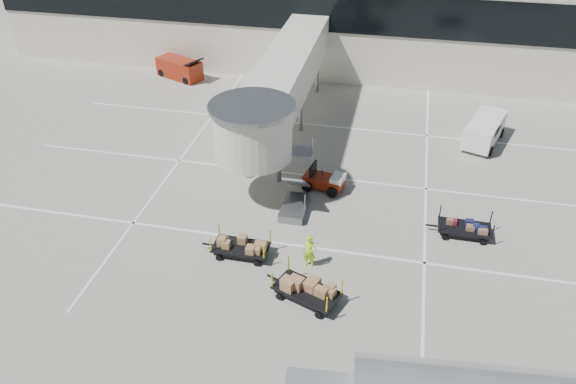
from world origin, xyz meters
name	(u,v)px	position (x,y,z in m)	size (l,w,h in m)	color
ground	(302,272)	(0.00, 0.00, 0.00)	(140.00, 140.00, 0.00)	#A7A295
lane_markings	(319,174)	(-0.67, 9.33, 0.01)	(40.00, 30.00, 0.02)	white
terminal	(362,16)	(-0.35, 29.94, 4.11)	(64.00, 12.11, 15.20)	beige
jet_bridge	(279,89)	(-3.97, 12.26, 4.28)	(5.70, 20.40, 6.03)	beige
baggage_tug	(325,181)	(-0.09, 7.72, 0.58)	(2.62, 1.95, 1.60)	maroon
suitcase_cart	(463,228)	(7.97, 4.80, 0.47)	(3.45, 1.42, 1.35)	black
box_cart_near	(306,290)	(0.54, -1.81, 0.60)	(3.82, 2.54, 1.48)	black
box_cart_far	(239,246)	(-3.42, 0.67, 0.55)	(3.57, 1.46, 1.40)	black
ground_worker	(309,252)	(0.28, 0.56, 0.93)	(0.68, 0.44, 1.86)	#A9EB18
minivan	(485,128)	(9.79, 15.98, 1.05)	(3.25, 4.95, 1.75)	white
belt_loader	(180,69)	(-15.12, 22.43, 0.80)	(4.63, 3.24, 2.10)	maroon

